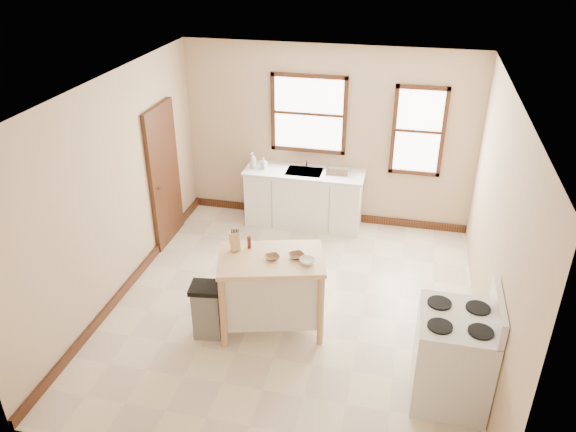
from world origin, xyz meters
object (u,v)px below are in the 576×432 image
object	(u,v)px
knife_block	(235,242)
bowl_a	(272,257)
pepper_grinder	(249,242)
trash_bin	(208,310)
bowl_b	(297,256)
soap_bottle_a	(253,160)
kitchen_island	(272,293)
soap_bottle_b	(264,163)
bowl_c	(307,261)
gas_stove	(454,347)
dish_rack	(338,171)

from	to	relation	value
knife_block	bowl_a	distance (m)	0.49
pepper_grinder	trash_bin	world-z (taller)	pepper_grinder
bowl_b	knife_block	bearing A→B (deg)	179.73
soap_bottle_a	kitchen_island	world-z (taller)	soap_bottle_a
soap_bottle_b	bowl_c	distance (m)	2.89
pepper_grinder	gas_stove	xyz separation A→B (m)	(2.33, -0.81, -0.42)
bowl_b	bowl_a	bearing A→B (deg)	-161.32
pepper_grinder	bowl_b	xyz separation A→B (m)	(0.58, -0.08, -0.05)
dish_rack	bowl_a	distance (m)	2.70
soap_bottle_a	pepper_grinder	distance (m)	2.52
bowl_a	gas_stove	distance (m)	2.14
soap_bottle_a	gas_stove	bearing A→B (deg)	-30.32
kitchen_island	trash_bin	xyz separation A→B (m)	(-0.69, -0.30, -0.14)
soap_bottle_a	kitchen_island	bearing A→B (deg)	-52.67
dish_rack	kitchen_island	world-z (taller)	dish_rack
pepper_grinder	bowl_a	xyz separation A→B (m)	(0.32, -0.17, -0.06)
kitchen_island	pepper_grinder	bearing A→B (deg)	138.71
knife_block	bowl_b	distance (m)	0.74
soap_bottle_a	gas_stove	distance (m)	4.43
trash_bin	gas_stove	size ratio (longest dim) A/B	0.55
soap_bottle_b	trash_bin	world-z (taller)	soap_bottle_b
bowl_b	bowl_c	xyz separation A→B (m)	(0.14, -0.09, 0.01)
knife_block	bowl_a	world-z (taller)	knife_block
soap_bottle_a	trash_bin	bearing A→B (deg)	-67.77
kitchen_island	trash_bin	distance (m)	0.77
soap_bottle_b	pepper_grinder	bearing A→B (deg)	-58.21
soap_bottle_b	bowl_b	world-z (taller)	soap_bottle_b
bowl_a	bowl_b	distance (m)	0.28
soap_bottle_b	bowl_b	bearing A→B (deg)	-46.58
soap_bottle_a	bowl_c	bearing A→B (deg)	-45.11
pepper_grinder	bowl_a	world-z (taller)	pepper_grinder
knife_block	kitchen_island	bearing A→B (deg)	-44.06
knife_block	trash_bin	xyz separation A→B (m)	(-0.24, -0.37, -0.73)
soap_bottle_a	pepper_grinder	size ratio (longest dim) A/B	1.70
kitchen_island	bowl_a	distance (m)	0.51
dish_rack	bowl_c	distance (m)	2.68
bowl_a	bowl_b	xyz separation A→B (m)	(0.26, 0.09, 0.00)
dish_rack	gas_stove	distance (m)	3.73
kitchen_island	bowl_c	bearing A→B (deg)	-18.74
bowl_a	pepper_grinder	bearing A→B (deg)	152.34
bowl_b	bowl_c	distance (m)	0.17
bowl_c	bowl_a	bearing A→B (deg)	179.44
kitchen_island	soap_bottle_a	bearing A→B (deg)	95.03
knife_block	trash_bin	distance (m)	0.86
soap_bottle_b	dish_rack	bearing A→B (deg)	23.48
kitchen_island	knife_block	xyz separation A→B (m)	(-0.45, 0.07, 0.59)
gas_stove	bowl_a	bearing A→B (deg)	162.20
gas_stove	pepper_grinder	bearing A→B (deg)	160.77
dish_rack	bowl_a	size ratio (longest dim) A/B	2.28
bowl_b	pepper_grinder	bearing A→B (deg)	172.26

